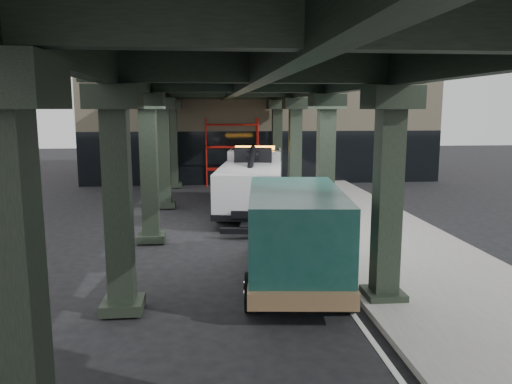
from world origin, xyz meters
TOP-DOWN VIEW (x-y plane):
  - ground at (0.00, 0.00)m, footprint 90.00×90.00m
  - sidewalk at (4.50, 2.00)m, footprint 5.00×40.00m
  - lane_stripe at (1.70, 2.00)m, footprint 0.12×38.00m
  - viaduct at (-0.40, 2.00)m, footprint 7.40×32.00m
  - building at (2.00, 20.00)m, footprint 22.00×10.00m
  - scaffolding at (0.00, 14.64)m, footprint 3.08×0.88m
  - tow_truck at (0.55, 7.15)m, footprint 3.69×9.09m
  - towed_van at (0.75, -2.37)m, footprint 3.03×6.40m

SIDE VIEW (x-z plane):
  - ground at x=0.00m, z-range 0.00..0.00m
  - lane_stripe at x=1.70m, z-range 0.00..0.01m
  - sidewalk at x=4.50m, z-range 0.00..0.15m
  - towed_van at x=0.75m, z-range 0.09..2.61m
  - tow_truck at x=0.55m, z-range -0.04..2.87m
  - scaffolding at x=0.00m, z-range 0.11..4.11m
  - building at x=2.00m, z-range 0.00..8.00m
  - viaduct at x=-0.40m, z-range 2.26..8.66m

